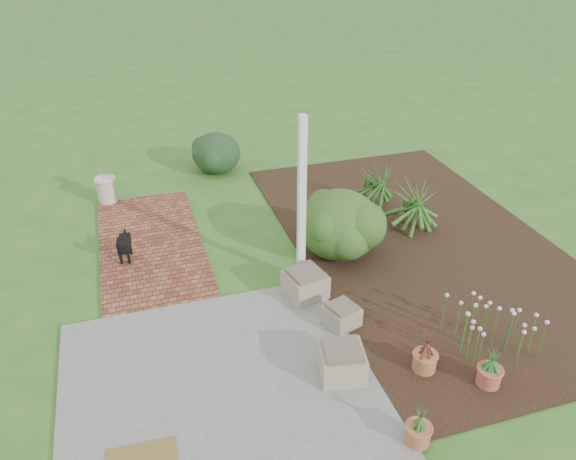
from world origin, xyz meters
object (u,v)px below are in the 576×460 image
object	(u,v)px
black_dog	(124,244)
cream_ceramic_urn	(107,190)
stone_trough_near	(342,363)
evergreen_shrub	(340,223)

from	to	relation	value
black_dog	cream_ceramic_urn	bearing A→B (deg)	104.29
stone_trough_near	cream_ceramic_urn	size ratio (longest dim) A/B	1.12
stone_trough_near	cream_ceramic_urn	distance (m)	5.88
black_dog	cream_ceramic_urn	size ratio (longest dim) A/B	1.23
stone_trough_near	cream_ceramic_urn	bearing A→B (deg)	114.49
black_dog	cream_ceramic_urn	distance (m)	2.15
evergreen_shrub	cream_ceramic_urn	bearing A→B (deg)	139.58
stone_trough_near	evergreen_shrub	size ratio (longest dim) A/B	0.40
stone_trough_near	evergreen_shrub	distance (m)	2.67
stone_trough_near	evergreen_shrub	world-z (taller)	evergreen_shrub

